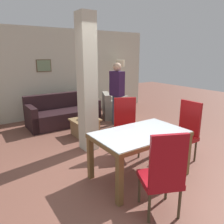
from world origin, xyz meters
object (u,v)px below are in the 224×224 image
at_px(floor_lamp, 120,68).
at_px(standing_person, 117,90).
at_px(dining_chair_head_right, 185,130).
at_px(coffee_table, 85,126).
at_px(sofa, 63,114).
at_px(armchair, 116,109).
at_px(dining_table, 140,142).
at_px(dining_chair_near_left, 163,173).
at_px(bottle, 95,115).
at_px(dining_chair_far_right, 126,125).

distance_m(floor_lamp, standing_person, 1.95).
bearing_deg(dining_chair_head_right, coffee_table, 23.29).
xyz_separation_m(sofa, armchair, (1.64, -0.27, -0.01)).
height_order(dining_table, dining_chair_near_left, dining_chair_near_left).
bearing_deg(sofa, armchair, 170.61).
distance_m(sofa, standing_person, 1.69).
distance_m(sofa, armchair, 1.67).
height_order(dining_chair_head_right, armchair, dining_chair_head_right).
distance_m(armchair, bottle, 1.65).
bearing_deg(floor_lamp, standing_person, -128.59).
xyz_separation_m(armchair, floor_lamp, (0.77, 0.84, 1.17)).
bearing_deg(dining_chair_near_left, standing_person, 87.21).
bearing_deg(sofa, standing_person, 143.45).
height_order(dining_chair_near_left, bottle, dining_chair_near_left).
bearing_deg(sofa, dining_chair_head_right, 108.22).
bearing_deg(armchair, dining_chair_near_left, -2.30).
height_order(dining_chair_far_right, armchair, dining_chair_far_right).
bearing_deg(coffee_table, floor_lamp, 36.33).
bearing_deg(armchair, coffee_table, -35.82).
relative_size(dining_chair_near_left, dining_chair_head_right, 1.00).
xyz_separation_m(dining_chair_far_right, floor_lamp, (2.06, 3.04, 0.86)).
height_order(armchair, bottle, armchair).
xyz_separation_m(dining_chair_near_left, coffee_table, (0.52, 3.04, -0.38)).
distance_m(dining_chair_head_right, armchair, 3.10).
bearing_deg(armchair, bottle, -27.66).
relative_size(dining_chair_head_right, armchair, 1.00).
bearing_deg(armchair, dining_chair_far_right, -5.14).
xyz_separation_m(dining_table, dining_chair_far_right, (0.37, 0.84, -0.01)).
bearing_deg(sofa, dining_table, 89.78).
bearing_deg(bottle, coffee_table, 141.14).
bearing_deg(dining_table, sofa, 89.78).
relative_size(armchair, coffee_table, 1.68).
bearing_deg(bottle, dining_chair_head_right, -69.79).
distance_m(dining_chair_far_right, floor_lamp, 3.77).
distance_m(bottle, standing_person, 1.08).
bearing_deg(dining_chair_near_left, sofa, 108.45).
distance_m(armchair, standing_person, 1.05).
bearing_deg(armchair, sofa, -74.10).
distance_m(dining_table, dining_chair_head_right, 1.10).
height_order(dining_chair_head_right, sofa, dining_chair_head_right).
relative_size(dining_chair_far_right, sofa, 0.57).
bearing_deg(bottle, dining_table, -99.64).
bearing_deg(dining_table, dining_chair_far_right, 66.44).
bearing_deg(dining_chair_head_right, sofa, 18.22).
relative_size(dining_table, bottle, 5.46).
bearing_deg(sofa, coffee_table, 97.21).
height_order(dining_chair_far_right, floor_lamp, floor_lamp).
bearing_deg(dining_chair_near_left, dining_chair_far_right, 90.06).
bearing_deg(coffee_table, dining_chair_far_right, -81.09).
bearing_deg(standing_person, dining_chair_head_right, 166.76).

